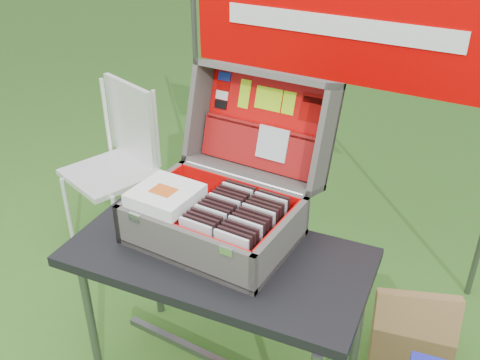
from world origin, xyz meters
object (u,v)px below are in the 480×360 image
Objects in this scene: chair at (111,175)px; cardboard_box at (414,333)px; table at (219,322)px; suitcase at (221,169)px.

chair is 1.76m from cardboard_box.
table is 0.87m from cardboard_box.
suitcase is 1.19m from chair.
suitcase is 1.60× the size of cardboard_box.
table is 0.64m from suitcase.
suitcase reaches higher than table.
table is at bearing -164.36° from cardboard_box.
table is 1.86× the size of suitcase.
suitcase is at bearing 109.43° from table.
table is at bearing -10.08° from chair.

